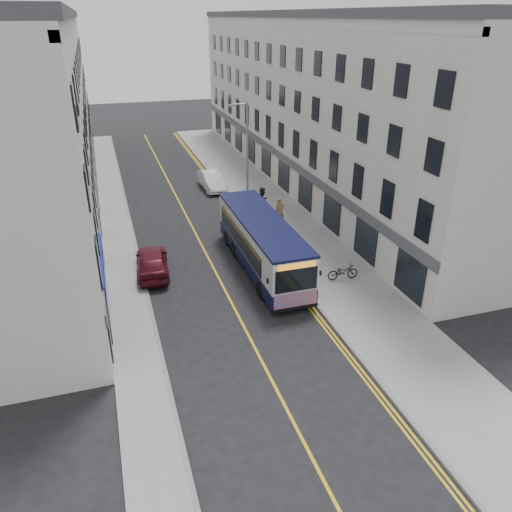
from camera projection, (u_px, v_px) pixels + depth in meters
ground at (246, 331)px, 23.03m from camera, size 140.00×140.00×0.00m
pavement_east at (283, 222)px, 35.00m from camera, size 4.50×64.00×0.12m
pavement_west at (119, 242)px, 31.97m from camera, size 2.00×64.00×0.12m
kerb_east at (253, 225)px, 34.39m from camera, size 0.18×64.00×0.13m
kerb_west at (134, 240)px, 32.23m from camera, size 0.18×64.00×0.13m
road_centre_line at (195, 233)px, 33.34m from camera, size 0.12×64.00×0.01m
road_dbl_yellow_inner at (246, 227)px, 34.30m from camera, size 0.10×64.00×0.01m
road_dbl_yellow_outer at (249, 227)px, 34.35m from camera, size 0.10×64.00×0.01m
terrace_east at (307, 104)px, 41.34m from camera, size 6.00×46.00×13.00m
terrace_west at (43, 118)px, 35.81m from camera, size 6.00×46.00×13.00m
streetlamp at (246, 157)px, 34.27m from camera, size 1.32×0.18×8.00m
city_bus at (262, 242)px, 27.99m from camera, size 2.42×10.36×3.01m
bicycle at (343, 272)px, 27.11m from camera, size 1.76×0.73×0.90m
pedestrian_near at (280, 212)px, 33.89m from camera, size 0.76×0.55×1.94m
pedestrian_far at (263, 201)px, 35.77m from camera, size 1.24×1.21×2.02m
car_white at (212, 181)px, 41.53m from camera, size 1.63×4.41×1.44m
car_maroon at (152, 262)px, 27.83m from camera, size 2.12×4.50×1.49m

